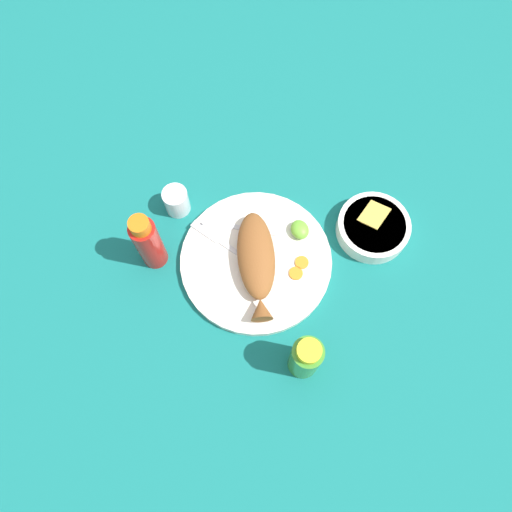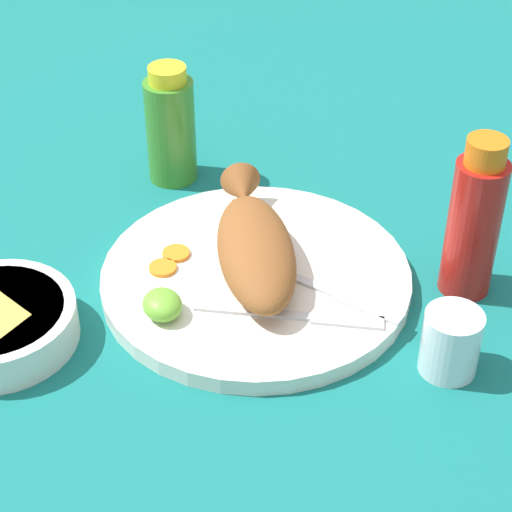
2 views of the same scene
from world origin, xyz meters
TOP-DOWN VIEW (x-y plane):
  - ground_plane at (0.00, 0.00)m, footprint 4.00×4.00m
  - main_plate at (0.00, 0.00)m, footprint 0.32×0.32m
  - fried_fish at (-0.01, 0.00)m, footprint 0.24×0.12m
  - fork_near at (0.06, 0.06)m, footprint 0.16×0.12m
  - fork_far at (0.08, 0.01)m, footprint 0.10×0.17m
  - carrot_slice_near at (-0.06, -0.07)m, footprint 0.03×0.03m
  - carrot_slice_mid at (-0.04, -0.09)m, footprint 0.03×0.03m
  - lime_wedge_main at (0.03, -0.11)m, footprint 0.04×0.04m
  - hot_sauce_bottle_red at (0.08, 0.20)m, footprint 0.05×0.05m
  - hot_sauce_bottle_green at (-0.23, -0.01)m, footprint 0.06×0.06m
  - salt_cup at (0.18, 0.12)m, footprint 0.05×0.05m
  - guacamole_bowl at (-0.02, -0.26)m, footprint 0.16×0.16m

SIDE VIEW (x-z plane):
  - ground_plane at x=0.00m, z-range 0.00..0.00m
  - main_plate at x=0.00m, z-range 0.00..0.02m
  - fork_near at x=0.06m, z-range 0.02..0.02m
  - fork_far at x=0.08m, z-range 0.02..0.02m
  - carrot_slice_near at x=-0.06m, z-range 0.02..0.02m
  - carrot_slice_mid at x=-0.04m, z-range 0.02..0.02m
  - guacamole_bowl at x=-0.02m, z-range 0.00..0.05m
  - salt_cup at x=0.18m, z-range 0.00..0.06m
  - lime_wedge_main at x=0.03m, z-range 0.02..0.04m
  - fried_fish at x=-0.01m, z-range 0.02..0.07m
  - hot_sauce_bottle_green at x=-0.23m, z-range 0.00..0.14m
  - hot_sauce_bottle_red at x=0.08m, z-range -0.01..0.17m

